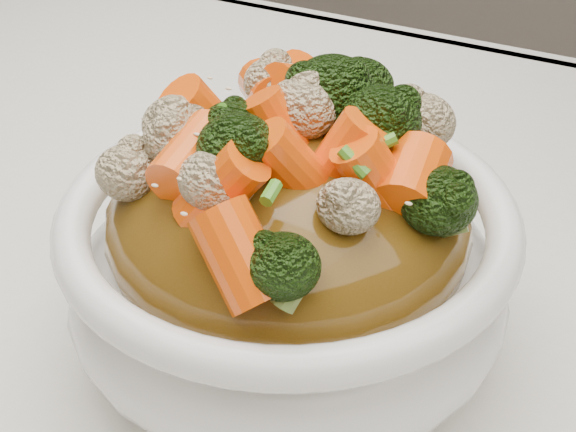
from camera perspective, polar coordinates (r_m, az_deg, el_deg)
The scene contains 8 objects.
tablecloth at distance 0.41m, azimuth -1.70°, elevation -10.74°, with size 1.20×0.80×0.04m, color white.
bowl at distance 0.37m, azimuth 0.00°, elevation -3.85°, with size 0.20×0.20×0.08m, color white, non-canonical shape.
sauce_base at distance 0.35m, azimuth 0.00°, elevation -0.37°, with size 0.16×0.16×0.09m, color #5C3E0F.
carrots at distance 0.32m, azimuth 0.00°, elevation 8.07°, with size 0.16×0.16×0.05m, color #FF5608, non-canonical shape.
broccoli at distance 0.32m, azimuth 0.00°, elevation 7.92°, with size 0.16×0.16×0.04m, color black, non-canonical shape.
cauliflower at distance 0.33m, azimuth 0.00°, elevation 7.63°, with size 0.16×0.16×0.03m, color #C6B287, non-canonical shape.
scallions at distance 0.32m, azimuth 0.00°, elevation 8.22°, with size 0.12×0.12×0.02m, color #458B20, non-canonical shape.
sesame_seeds at distance 0.32m, azimuth 0.00°, elevation 8.22°, with size 0.14×0.14×0.01m, color beige, non-canonical shape.
Camera 1 is at (0.14, -0.25, 1.02)m, focal length 50.00 mm.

